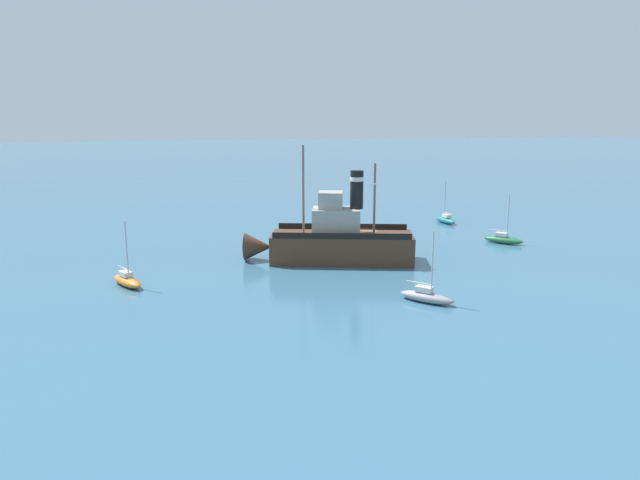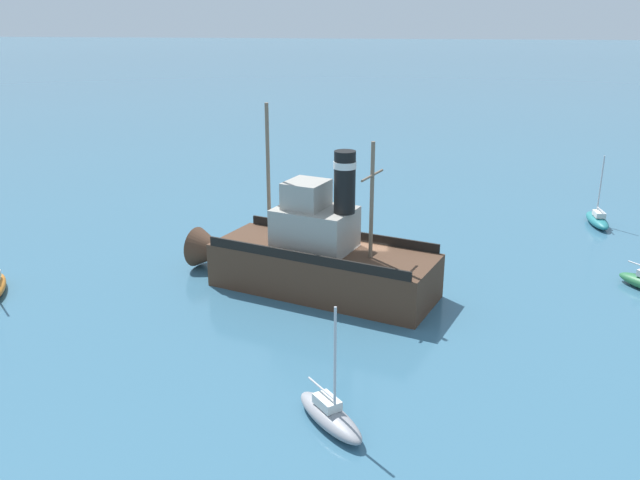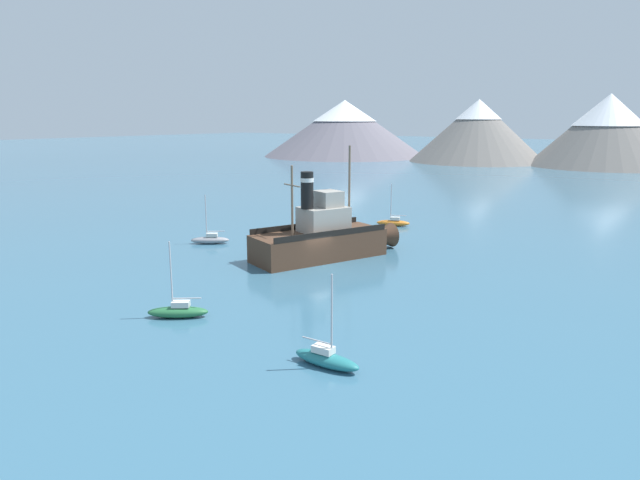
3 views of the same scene
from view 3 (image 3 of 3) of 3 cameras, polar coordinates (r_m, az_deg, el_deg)
name	(u,v)px [view 3 (image 3 of 3)]	position (r m, az deg, el deg)	size (l,w,h in m)	color
ground_plane	(316,265)	(48.57, -0.38, -2.56)	(600.00, 600.00, 0.00)	#38667F
mountain_ridge	(593,121)	(159.69, 25.63, 10.69)	(188.97, 59.88, 30.83)	slate
old_tugboat	(325,238)	(50.92, 0.46, 0.25)	(8.30, 14.68, 9.90)	#4C3323
sailboat_green	(178,311)	(37.26, -14.01, -6.89)	(3.66, 3.22, 4.90)	#286B3D
sailboat_teal	(326,358)	(29.45, 0.64, -11.75)	(3.83, 1.22, 4.90)	#23757A
sailboat_orange	(393,222)	(66.55, 7.34, 1.76)	(3.91, 2.59, 4.90)	orange
sailboat_grey	(210,239)	(57.84, -10.93, 0.06)	(3.66, 3.23, 4.90)	gray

